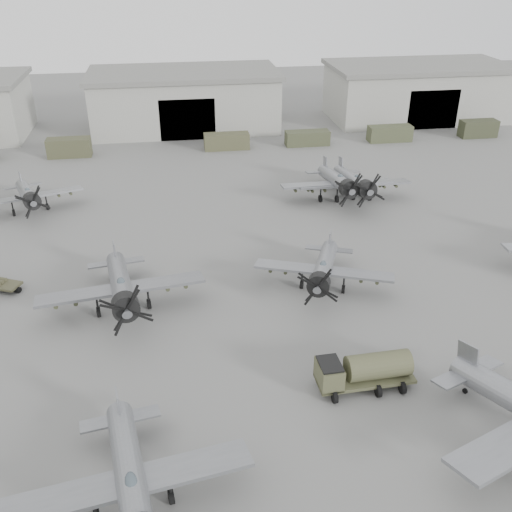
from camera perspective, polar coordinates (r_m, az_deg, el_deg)
The scene contains 15 objects.
ground at distance 37.96m, azimuth -2.43°, elevation -13.43°, with size 220.00×220.00×0.00m, color slate.
hangar_center at distance 92.48m, azimuth -7.13°, elevation 15.28°, with size 29.00×14.80×8.70m.
hangar_right at distance 101.03m, azimuth 15.79°, elevation 15.60°, with size 29.00×14.80×8.70m.
support_truck_2 at distance 82.83m, azimuth -18.18°, elevation 10.27°, with size 5.78×2.20×2.53m, color #41422B.
support_truck_4 at distance 82.13m, azimuth -2.95°, elevation 11.39°, with size 6.33×2.20×2.22m, color #47472E.
support_truck_5 at distance 84.09m, azimuth 5.15°, elevation 11.67°, with size 6.30×2.20×2.05m, color #3E422B.
support_truck_6 at distance 87.79m, azimuth 13.23°, elevation 11.84°, with size 6.40×2.20×2.26m, color #41462E.
support_truck_7 at distance 93.71m, azimuth 21.34°, elevation 11.79°, with size 5.49×2.20×2.52m, color #343825.
aircraft_near_1 at distance 30.69m, azimuth -12.39°, elevation -21.27°, with size 12.53×11.28×4.97m.
aircraft_mid_1 at distance 44.99m, azimuth -13.31°, elevation -3.06°, with size 13.05×11.75×5.18m.
aircraft_mid_2 at distance 47.02m, azimuth 6.75°, elevation -1.31°, with size 11.42×10.31×4.62m.
aircraft_far_0 at distance 65.59m, azimuth -21.85°, elevation 5.69°, with size 11.45×10.32×4.60m.
aircraft_far_1 at distance 64.54m, azimuth 8.23°, elevation 7.37°, with size 12.63×11.37×5.09m.
aircraft_extra_779 at distance 64.69m, azimuth 9.88°, elevation 7.29°, with size 12.63×11.37×5.09m.
fuel_tanker at distance 38.06m, azimuth 10.77°, elevation -11.08°, with size 6.44×3.08×2.46m.
Camera 1 is at (-2.77, -28.05, 25.42)m, focal length 40.00 mm.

